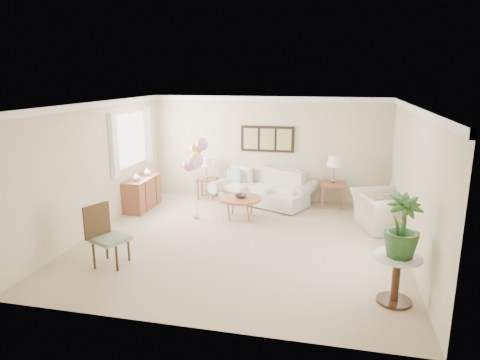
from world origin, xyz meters
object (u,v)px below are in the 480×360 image
Objects in this scene: accent_chair at (106,234)px; armchair at (382,211)px; sofa at (264,190)px; coffee_table at (240,199)px; balloon_cluster at (196,157)px.

armchair is at bearing 31.29° from accent_chair.
sofa is 1.25m from coffee_table.
armchair reaches higher than coffee_table.
armchair is 0.65× the size of balloon_cluster.
accent_chair is at bearing -105.76° from balloon_cluster.
coffee_table is 3.29m from accent_chair.
accent_chair is (-4.65, -2.83, 0.16)m from armchair.
accent_chair reaches higher than coffee_table.
sofa is 2.22m from balloon_cluster.
armchair is at bearing 3.81° from balloon_cluster.
sofa reaches higher than coffee_table.
sofa is 1.48× the size of balloon_cluster.
accent_chair is 0.58× the size of balloon_cluster.
armchair is 5.44m from accent_chair.
balloon_cluster reaches higher than accent_chair.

